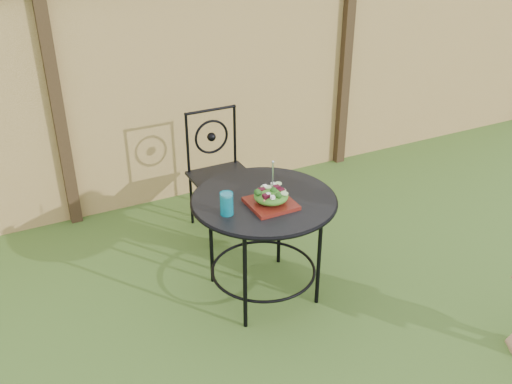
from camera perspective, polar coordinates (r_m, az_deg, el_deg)
ground at (r=3.71m, az=10.23°, el=-13.34°), size 60.00×60.00×0.00m
fence at (r=4.93m, az=-4.14°, el=10.51°), size 8.00×0.12×1.90m
patio_table at (r=3.62m, az=0.78°, el=-2.53°), size 0.92×0.92×0.72m
patio_chair at (r=4.43m, az=-3.60°, el=2.25°), size 0.46×0.46×0.95m
salad_plate at (r=3.46m, az=1.50°, el=-1.17°), size 0.27×0.27×0.02m
salad at (r=3.44m, az=1.51°, el=-0.41°), size 0.21×0.21×0.08m
fork at (r=3.38m, az=1.69°, el=1.57°), size 0.01×0.01×0.18m
drinking_glass at (r=3.35m, az=-2.96°, el=-1.17°), size 0.08×0.08×0.14m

